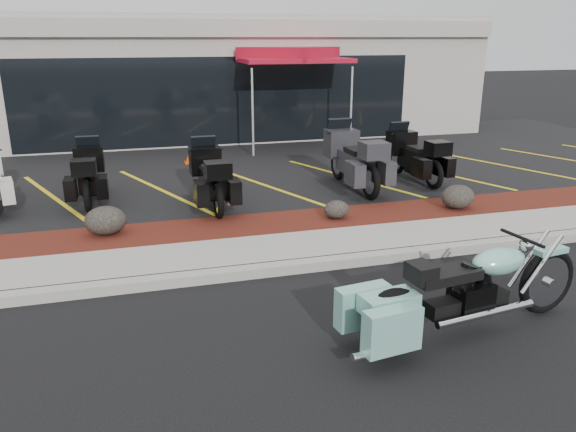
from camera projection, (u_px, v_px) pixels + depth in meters
name	position (u px, v px, depth m)	size (l,w,h in m)	color
ground	(353.00, 292.00, 7.74)	(90.00, 90.00, 0.00)	black
curb	(331.00, 263.00, 8.54)	(24.00, 0.25, 0.15)	gray
sidewalk	(316.00, 247.00, 9.19)	(24.00, 1.20, 0.15)	gray
mulch_bed	(295.00, 224.00, 10.28)	(24.00, 1.20, 0.16)	#3C150D
upper_lot	(238.00, 163.00, 15.23)	(26.00, 9.60, 0.15)	black
dealership_building	(204.00, 76.00, 20.39)	(18.00, 8.16, 4.00)	gray
boulder_left	(105.00, 220.00, 9.45)	(0.69, 0.57, 0.49)	black
boulder_mid	(336.00, 209.00, 10.31)	(0.47, 0.39, 0.33)	black
boulder_right	(458.00, 197.00, 10.89)	(0.66, 0.55, 0.47)	black
hero_cruiser	(548.00, 272.00, 6.96)	(3.23, 0.82, 1.14)	#7FC5B6
touring_black_front	(90.00, 164.00, 11.99)	(2.10, 0.80, 1.22)	black
touring_black_mid	(204.00, 166.00, 11.66)	(2.20, 0.84, 1.28)	black
touring_grey	(339.00, 149.00, 13.00)	(2.47, 0.94, 1.44)	#303035
touring_black_rear	(398.00, 148.00, 13.61)	(2.19, 0.84, 1.28)	black
traffic_cone	(191.00, 154.00, 14.89)	(0.36, 0.36, 0.45)	#D13B06
popup_canopy	(289.00, 56.00, 16.80)	(3.51, 3.51, 2.92)	silver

